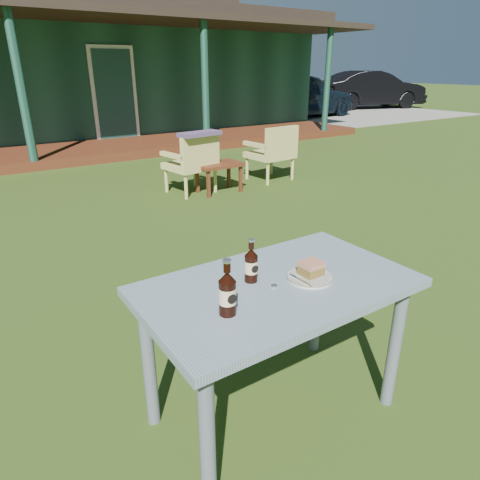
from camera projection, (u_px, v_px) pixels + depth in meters
ground at (149, 285)px, 3.37m from camera, size 80.00×80.00×0.00m
gravel_strip at (332, 114)px, 15.31m from camera, size 9.00×6.00×0.02m
car_near at (300, 95)px, 14.07m from camera, size 4.42×2.26×1.44m
car_far at (371, 90)px, 17.25m from camera, size 4.62×2.63×1.44m
cafe_table at (277, 303)px, 1.90m from camera, size 1.20×0.70×0.72m
plate at (310, 277)px, 1.90m from camera, size 0.20×0.20×0.01m
cake_slice at (311, 268)px, 1.90m from camera, size 0.09×0.09×0.06m
fork at (300, 280)px, 1.85m from camera, size 0.02×0.14×0.00m
cola_bottle_near at (251, 265)px, 1.85m from camera, size 0.06×0.06×0.20m
cola_bottle_far at (227, 293)px, 1.60m from camera, size 0.07×0.07×0.23m
bottle_cap at (274, 286)px, 1.83m from camera, size 0.03×0.03×0.01m
armchair_left at (193, 161)px, 5.64m from camera, size 0.66×0.63×0.78m
armchair_right at (274, 150)px, 6.29m from camera, size 0.64×0.61×0.80m
floral_throw at (200, 134)px, 5.39m from camera, size 0.59×0.31×0.05m
side_table at (219, 167)px, 5.72m from camera, size 0.60×0.40×0.40m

